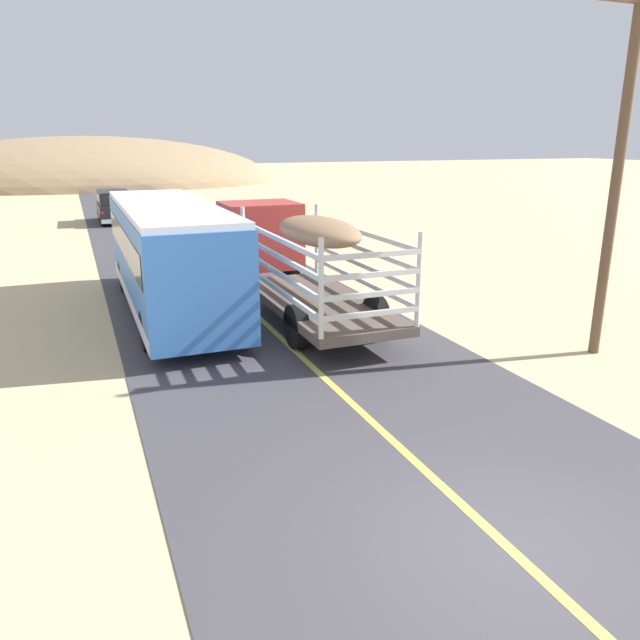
{
  "coord_description": "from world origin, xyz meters",
  "views": [
    {
      "loc": [
        -4.69,
        -5.3,
        5.02
      ],
      "look_at": [
        0.0,
        6.38,
        1.26
      ],
      "focal_mm": 34.35,
      "sensor_mm": 36.0,
      "label": 1
    }
  ],
  "objects_px": {
    "bus": "(170,255)",
    "car_far": "(114,205)",
    "power_pole_near": "(619,163)",
    "livestock_truck": "(280,246)"
  },
  "relations": [
    {
      "from": "livestock_truck",
      "to": "power_pole_near",
      "type": "relative_size",
      "value": 1.16
    },
    {
      "from": "livestock_truck",
      "to": "car_far",
      "type": "xyz_separation_m",
      "value": [
        -3.5,
        21.69,
        -0.7
      ]
    },
    {
      "from": "power_pole_near",
      "to": "bus",
      "type": "bearing_deg",
      "value": 140.39
    },
    {
      "from": "bus",
      "to": "car_far",
      "type": "bearing_deg",
      "value": 90.23
    },
    {
      "from": "livestock_truck",
      "to": "power_pole_near",
      "type": "bearing_deg",
      "value": -53.5
    },
    {
      "from": "car_far",
      "to": "power_pole_near",
      "type": "distance_m",
      "value": 30.72
    },
    {
      "from": "livestock_truck",
      "to": "bus",
      "type": "bearing_deg",
      "value": -178.76
    },
    {
      "from": "bus",
      "to": "car_far",
      "type": "xyz_separation_m",
      "value": [
        -0.09,
        21.76,
        -0.66
      ]
    },
    {
      "from": "livestock_truck",
      "to": "car_far",
      "type": "relative_size",
      "value": 2.1
    },
    {
      "from": "livestock_truck",
      "to": "power_pole_near",
      "type": "height_order",
      "value": "power_pole_near"
    }
  ]
}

